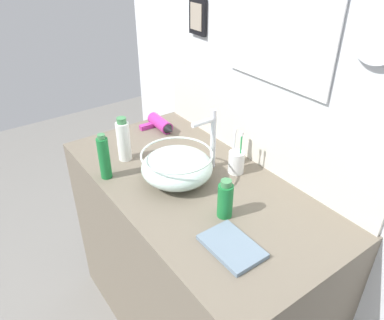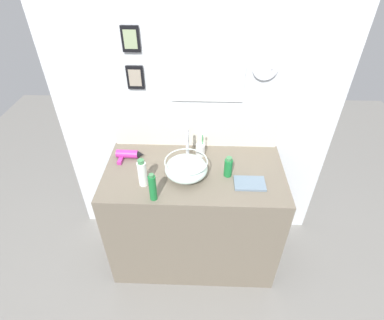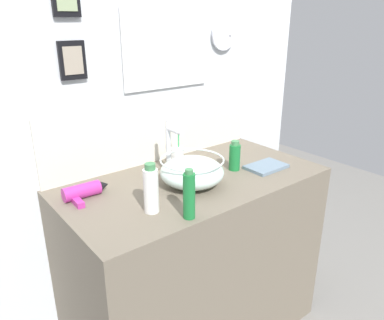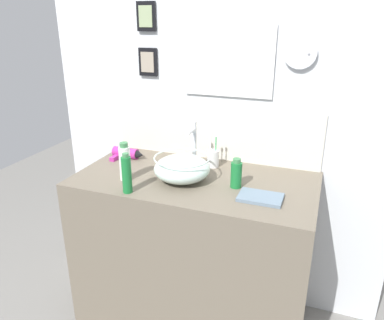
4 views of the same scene
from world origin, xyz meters
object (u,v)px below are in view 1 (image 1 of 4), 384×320
hair_drier (161,124)px  soap_dispenser (104,158)px  glass_bowl_sink (177,167)px  toothbrush_cup (236,162)px  lotion_bottle (124,140)px  spray_bottle (225,199)px  hand_towel (232,246)px  faucet (211,136)px

hair_drier → soap_dispenser: soap_dispenser is taller
glass_bowl_sink → toothbrush_cup: toothbrush_cup is taller
glass_bowl_sink → lotion_bottle: lotion_bottle is taller
spray_bottle → hand_towel: (0.14, -0.09, -0.06)m
hand_towel → toothbrush_cup: bearing=137.0°
toothbrush_cup → lotion_bottle: 0.50m
glass_bowl_sink → lotion_bottle: 0.30m
spray_bottle → hand_towel: bearing=-31.7°
lotion_bottle → soap_dispenser: (0.09, -0.13, -0.00)m
toothbrush_cup → faucet: bearing=-144.0°
lotion_bottle → faucet: bearing=43.8°
spray_bottle → hand_towel: size_ratio=0.74×
soap_dispenser → spray_bottle: size_ratio=1.31×
faucet → lotion_bottle: 0.39m
lotion_bottle → hand_towel: bearing=1.9°
soap_dispenser → hand_towel: (0.62, 0.15, -0.09)m
spray_bottle → hand_towel: spray_bottle is taller
hair_drier → hand_towel: hair_drier is taller
hand_towel → spray_bottle: bearing=148.3°
hair_drier → soap_dispenser: (0.24, -0.41, 0.07)m
spray_bottle → soap_dispenser: bearing=-153.2°
glass_bowl_sink → lotion_bottle: size_ratio=1.43×
soap_dispenser → hand_towel: 0.64m
toothbrush_cup → soap_dispenser: 0.55m
toothbrush_cup → spray_bottle: 0.29m
glass_bowl_sink → toothbrush_cup: bearing=68.9°
faucet → toothbrush_cup: bearing=36.0°
toothbrush_cup → spray_bottle: toothbrush_cup is taller
lotion_bottle → soap_dispenser: size_ratio=1.01×
faucet → soap_dispenser: size_ratio=1.34×
hand_towel → lotion_bottle: bearing=-178.1°
lotion_bottle → hand_towel: lotion_bottle is taller
hair_drier → lotion_bottle: (0.15, -0.28, 0.07)m
glass_bowl_sink → hand_towel: 0.43m
hair_drier → lotion_bottle: size_ratio=0.99×
toothbrush_cup → lotion_bottle: (-0.37, -0.33, 0.04)m
glass_bowl_sink → hand_towel: size_ratio=1.42×
soap_dispenser → glass_bowl_sink: bearing=49.4°
glass_bowl_sink → hair_drier: size_ratio=1.44×
toothbrush_cup → lotion_bottle: lotion_bottle is taller
hair_drier → hand_towel: 0.89m
toothbrush_cup → spray_bottle: (0.19, -0.22, 0.02)m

